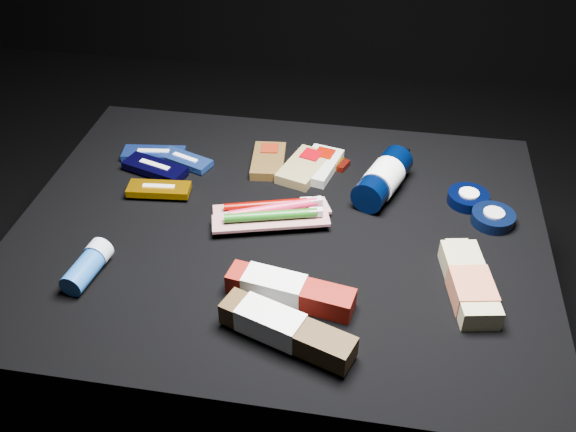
% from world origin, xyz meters
% --- Properties ---
extents(ground, '(3.00, 3.00, 0.00)m').
position_xyz_m(ground, '(0.00, 0.00, 0.00)').
color(ground, black).
rests_on(ground, ground).
extents(cloth_table, '(0.98, 0.78, 0.40)m').
position_xyz_m(cloth_table, '(0.00, 0.00, 0.20)').
color(cloth_table, black).
rests_on(cloth_table, ground).
extents(luna_bar_0, '(0.14, 0.07, 0.02)m').
position_xyz_m(luna_bar_0, '(-0.31, 0.19, 0.41)').
color(luna_bar_0, '#1E3DA5').
rests_on(luna_bar_0, cloth_table).
extents(luna_bar_1, '(0.12, 0.08, 0.02)m').
position_xyz_m(luna_bar_1, '(-0.23, 0.18, 0.41)').
color(luna_bar_1, blue).
rests_on(luna_bar_1, cloth_table).
extents(luna_bar_2, '(0.14, 0.09, 0.02)m').
position_xyz_m(luna_bar_2, '(-0.28, 0.13, 0.41)').
color(luna_bar_2, black).
rests_on(luna_bar_2, cloth_table).
extents(luna_bar_3, '(0.13, 0.06, 0.02)m').
position_xyz_m(luna_bar_3, '(-0.25, 0.06, 0.41)').
color(luna_bar_3, '#B37302').
rests_on(luna_bar_3, cloth_table).
extents(clif_bar_0, '(0.08, 0.13, 0.02)m').
position_xyz_m(clif_bar_0, '(-0.06, 0.21, 0.41)').
color(clif_bar_0, '#4C3515').
rests_on(clif_bar_0, cloth_table).
extents(clif_bar_1, '(0.10, 0.14, 0.02)m').
position_xyz_m(clif_bar_1, '(0.05, 0.21, 0.41)').
color(clif_bar_1, beige).
rests_on(clif_bar_1, cloth_table).
extents(clif_bar_2, '(0.11, 0.15, 0.02)m').
position_xyz_m(clif_bar_2, '(0.02, 0.19, 0.41)').
color(clif_bar_2, olive).
rests_on(clif_bar_2, cloth_table).
extents(power_bar, '(0.12, 0.08, 0.01)m').
position_xyz_m(power_bar, '(0.06, 0.23, 0.41)').
color(power_bar, maroon).
rests_on(power_bar, cloth_table).
extents(lotion_bottle, '(0.12, 0.21, 0.07)m').
position_xyz_m(lotion_bottle, '(0.18, 0.14, 0.43)').
color(lotion_bottle, black).
rests_on(lotion_bottle, cloth_table).
extents(cream_tin_upper, '(0.08, 0.08, 0.02)m').
position_xyz_m(cream_tin_upper, '(0.35, 0.14, 0.41)').
color(cream_tin_upper, black).
rests_on(cream_tin_upper, cloth_table).
extents(cream_tin_lower, '(0.08, 0.08, 0.02)m').
position_xyz_m(cream_tin_lower, '(0.39, 0.08, 0.41)').
color(cream_tin_lower, black).
rests_on(cream_tin_lower, cloth_table).
extents(bodywash_bottle, '(0.09, 0.19, 0.04)m').
position_xyz_m(bodywash_bottle, '(0.34, -0.12, 0.42)').
color(bodywash_bottle, '#C4B781').
rests_on(bodywash_bottle, cloth_table).
extents(deodorant_stick, '(0.06, 0.11, 0.04)m').
position_xyz_m(deodorant_stick, '(-0.29, -0.18, 0.42)').
color(deodorant_stick, '#1D53A5').
rests_on(deodorant_stick, cloth_table).
extents(toothbrush_pack_0, '(0.21, 0.10, 0.02)m').
position_xyz_m(toothbrush_pack_0, '(-0.03, 0.04, 0.41)').
color(toothbrush_pack_0, beige).
rests_on(toothbrush_pack_0, cloth_table).
extents(toothbrush_pack_1, '(0.22, 0.13, 0.02)m').
position_xyz_m(toothbrush_pack_1, '(-0.01, 0.03, 0.42)').
color(toothbrush_pack_1, silver).
rests_on(toothbrush_pack_1, cloth_table).
extents(toothbrush_pack_2, '(0.22, 0.11, 0.02)m').
position_xyz_m(toothbrush_pack_2, '(-0.01, -0.00, 0.42)').
color(toothbrush_pack_2, beige).
rests_on(toothbrush_pack_2, cloth_table).
extents(toothpaste_carton_red, '(0.21, 0.08, 0.04)m').
position_xyz_m(toothpaste_carton_red, '(0.04, -0.18, 0.42)').
color(toothpaste_carton_red, maroon).
rests_on(toothpaste_carton_red, cloth_table).
extents(toothpaste_carton_green, '(0.22, 0.12, 0.04)m').
position_xyz_m(toothpaste_carton_green, '(0.05, -0.27, 0.43)').
color(toothpaste_carton_green, '#3A2710').
rests_on(toothpaste_carton_green, cloth_table).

